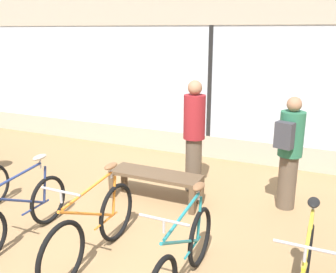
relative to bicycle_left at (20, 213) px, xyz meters
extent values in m
plane|color=#99754C|center=(1.08, 0.35, -0.37)|extent=(24.00, 24.00, 0.00)
cube|color=#B2A893|center=(1.08, 3.98, -0.14)|extent=(12.00, 0.08, 0.45)
cube|color=silver|center=(1.08, 3.98, 1.16)|extent=(12.00, 0.04, 2.15)
cube|color=#B2A893|center=(1.08, 3.98, 2.53)|extent=(12.00, 0.08, 0.60)
cube|color=black|center=(1.08, 3.95, 1.16)|extent=(0.08, 0.02, 2.15)
torus|color=black|center=(0.00, 0.50, -0.04)|extent=(0.05, 0.65, 0.65)
cylinder|color=navy|center=(0.00, -0.06, 0.20)|extent=(0.03, 0.97, 0.51)
cylinder|color=navy|center=(0.00, 0.46, 0.20)|extent=(0.03, 0.11, 0.49)
cylinder|color=navy|center=(0.00, -0.03, 0.47)|extent=(0.03, 0.90, 0.10)
cylinder|color=navy|center=(0.00, 0.27, -0.04)|extent=(0.03, 0.47, 0.03)
cylinder|color=#B2B2B7|center=(0.00, 0.42, 0.51)|extent=(0.02, 0.02, 0.14)
ellipsoid|color=#B2A893|center=(0.00, 0.42, 0.59)|extent=(0.11, 0.22, 0.06)
torus|color=black|center=(1.05, 0.53, -0.01)|extent=(0.05, 0.72, 0.72)
torus|color=black|center=(1.05, -0.49, -0.01)|extent=(0.05, 0.72, 0.72)
cylinder|color=orange|center=(1.05, -0.02, 0.23)|extent=(0.03, 0.95, 0.51)
cylinder|color=orange|center=(1.05, 0.49, 0.23)|extent=(0.03, 0.11, 0.49)
cylinder|color=orange|center=(1.05, 0.01, 0.51)|extent=(0.03, 0.88, 0.10)
cylinder|color=orange|center=(1.05, 0.30, -0.01)|extent=(0.03, 0.46, 0.03)
cylinder|color=#B2B2B7|center=(1.05, 0.45, 0.54)|extent=(0.02, 0.02, 0.14)
ellipsoid|color=brown|center=(1.05, 0.45, 0.62)|extent=(0.11, 0.22, 0.06)
cylinder|color=#B2B2B7|center=(1.05, -0.43, 0.60)|extent=(0.02, 0.02, 0.12)
cylinder|color=#ADADB2|center=(1.05, -0.43, 0.66)|extent=(0.46, 0.02, 0.02)
torus|color=black|center=(2.16, 0.46, -0.04)|extent=(0.05, 0.66, 0.66)
cylinder|color=#1E7A7F|center=(2.16, -0.08, 0.20)|extent=(0.03, 0.93, 0.51)
cylinder|color=#1E7A7F|center=(2.16, 0.42, 0.20)|extent=(0.03, 0.11, 0.49)
cylinder|color=#1E7A7F|center=(2.16, -0.05, 0.47)|extent=(0.03, 0.86, 0.10)
cylinder|color=#1E7A7F|center=(2.16, 0.24, -0.04)|extent=(0.03, 0.45, 0.03)
cylinder|color=#B2B2B7|center=(2.16, 0.38, 0.51)|extent=(0.02, 0.02, 0.14)
ellipsoid|color=brown|center=(2.16, 0.38, 0.59)|extent=(0.11, 0.22, 0.06)
cylinder|color=#B2B2B7|center=(2.16, -0.48, 0.57)|extent=(0.02, 0.02, 0.12)
cylinder|color=#ADADB2|center=(2.16, -0.48, 0.63)|extent=(0.46, 0.02, 0.02)
torus|color=black|center=(3.26, 0.54, -0.03)|extent=(0.06, 0.67, 0.67)
cylinder|color=gold|center=(3.26, -0.01, 0.21)|extent=(0.03, 0.96, 0.51)
cylinder|color=gold|center=(3.26, 0.50, 0.21)|extent=(0.03, 0.11, 0.49)
cylinder|color=gold|center=(3.26, 0.02, 0.48)|extent=(0.03, 0.89, 0.10)
cylinder|color=gold|center=(3.26, 0.31, -0.03)|extent=(0.03, 0.46, 0.03)
cylinder|color=#B2B2B7|center=(3.26, 0.46, 0.52)|extent=(0.02, 0.02, 0.14)
ellipsoid|color=black|center=(3.26, 0.46, 0.60)|extent=(0.11, 0.22, 0.06)
cylinder|color=#B2B2B7|center=(3.26, -0.43, 0.58)|extent=(0.02, 0.02, 0.12)
cylinder|color=#ADADB2|center=(3.26, -0.43, 0.64)|extent=(0.46, 0.02, 0.02)
cube|color=brown|center=(1.01, 1.69, 0.05)|extent=(1.40, 0.44, 0.05)
cube|color=brown|center=(0.35, 1.51, -0.17)|extent=(0.08, 0.08, 0.40)
cube|color=brown|center=(1.67, 1.51, -0.17)|extent=(0.08, 0.08, 0.40)
cube|color=brown|center=(0.35, 1.87, -0.17)|extent=(0.08, 0.08, 0.40)
cube|color=brown|center=(1.67, 1.87, -0.17)|extent=(0.08, 0.08, 0.40)
cylinder|color=brown|center=(2.84, 2.28, 0.03)|extent=(0.32, 0.32, 0.80)
cylinder|color=#286647|center=(2.84, 2.28, 0.75)|extent=(0.42, 0.42, 0.63)
sphere|color=#9E7051|center=(2.84, 2.28, 1.17)|extent=(0.21, 0.21, 0.21)
cube|color=#38383D|center=(2.77, 2.05, 0.78)|extent=(0.27, 0.20, 0.36)
cylinder|color=brown|center=(1.38, 2.32, 0.07)|extent=(0.37, 0.37, 0.87)
cylinder|color=maroon|center=(1.38, 2.32, 0.84)|extent=(0.48, 0.48, 0.69)
sphere|color=#9E7051|center=(1.38, 2.32, 1.30)|extent=(0.22, 0.22, 0.22)
camera|label=1|loc=(3.33, -3.00, 2.15)|focal=40.00mm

